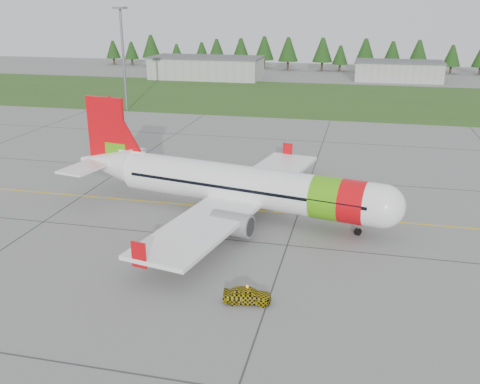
# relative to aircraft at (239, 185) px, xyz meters

# --- Properties ---
(ground) EXTENTS (320.00, 320.00, 0.00)m
(ground) POSITION_rel_aircraft_xyz_m (-3.91, -6.39, -3.25)
(ground) COLOR gray
(ground) RESTS_ON ground
(aircraft) EXTENTS (36.81, 34.46, 11.25)m
(aircraft) POSITION_rel_aircraft_xyz_m (0.00, 0.00, 0.00)
(aircraft) COLOR white
(aircraft) RESTS_ON ground
(follow_me_car) EXTENTS (1.42, 1.61, 3.59)m
(follow_me_car) POSITION_rel_aircraft_xyz_m (4.60, -16.88, -1.45)
(follow_me_car) COLOR #D4BA0B
(follow_me_car) RESTS_ON ground
(service_van) EXTENTS (1.42, 1.34, 3.99)m
(service_van) POSITION_rel_aircraft_xyz_m (-39.24, 46.68, -1.25)
(service_van) COLOR white
(service_van) RESTS_ON ground
(grass_strip) EXTENTS (320.00, 50.00, 0.03)m
(grass_strip) POSITION_rel_aircraft_xyz_m (-3.91, 75.61, -3.23)
(grass_strip) COLOR #30561E
(grass_strip) RESTS_ON ground
(taxi_guideline) EXTENTS (120.00, 0.25, 0.02)m
(taxi_guideline) POSITION_rel_aircraft_xyz_m (-3.91, 1.61, -3.23)
(taxi_guideline) COLOR gold
(taxi_guideline) RESTS_ON ground
(hangar_west) EXTENTS (32.00, 14.00, 6.00)m
(hangar_west) POSITION_rel_aircraft_xyz_m (-33.91, 103.61, -0.25)
(hangar_west) COLOR #A8A8A3
(hangar_west) RESTS_ON ground
(hangar_east) EXTENTS (24.00, 12.00, 5.20)m
(hangar_east) POSITION_rel_aircraft_xyz_m (21.09, 111.61, -0.65)
(hangar_east) COLOR #A8A8A3
(hangar_east) RESTS_ON ground
(floodlight_mast) EXTENTS (0.50, 0.50, 20.00)m
(floodlight_mast) POSITION_rel_aircraft_xyz_m (-35.91, 51.61, 6.75)
(floodlight_mast) COLOR slate
(floodlight_mast) RESTS_ON ground
(treeline) EXTENTS (160.00, 8.00, 10.00)m
(treeline) POSITION_rel_aircraft_xyz_m (-3.91, 131.61, 1.75)
(treeline) COLOR #1C3F14
(treeline) RESTS_ON ground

